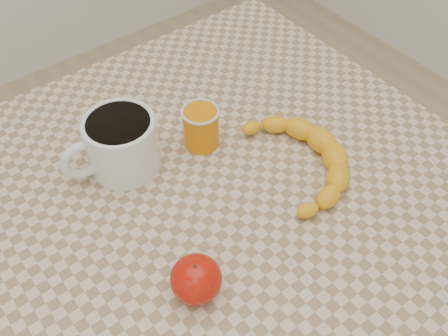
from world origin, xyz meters
TOP-DOWN VIEW (x-y plane):
  - table at (0.00, 0.00)m, footprint 0.80×0.80m
  - coffee_mug at (-0.12, 0.12)m, footprint 0.17×0.13m
  - orange_juice_glass at (0.02, 0.08)m, footprint 0.06×0.06m
  - apple at (-0.15, -0.14)m, footprint 0.08×0.08m
  - banana at (0.11, -0.06)m, footprint 0.37×0.39m

SIDE VIEW (x-z plane):
  - table at x=0.00m, z-range 0.29..1.04m
  - banana at x=0.11m, z-range 0.75..0.79m
  - apple at x=-0.15m, z-range 0.75..0.81m
  - orange_juice_glass at x=0.02m, z-range 0.75..0.83m
  - coffee_mug at x=-0.12m, z-range 0.75..0.85m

